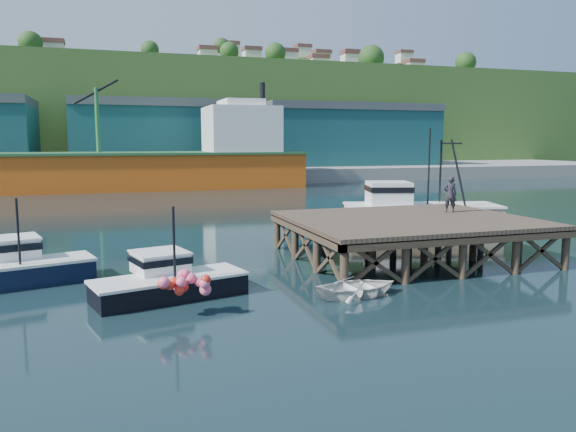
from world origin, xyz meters
name	(u,v)px	position (x,y,z in m)	size (l,w,h in m)	color
ground	(309,265)	(0.00, 0.00, 0.00)	(300.00, 300.00, 0.00)	black
wharf	(411,222)	(5.50, -0.19, 1.94)	(12.00, 10.00, 2.62)	brown
far_quay	(164,171)	(0.00, 70.00, 1.00)	(160.00, 40.00, 2.00)	gray
warehouse_mid	(166,138)	(0.00, 65.00, 6.50)	(28.00, 16.00, 9.00)	#184F4D
warehouse_right	(342,138)	(30.00, 65.00, 6.50)	(30.00, 16.00, 9.00)	#184F4D
cargo_ship	(112,163)	(-8.46, 48.00, 3.31)	(55.50, 10.00, 13.75)	#DA5914
hillside	(148,118)	(0.00, 100.00, 11.00)	(220.00, 50.00, 22.00)	#2D511E
boat_navy	(18,266)	(-13.10, 0.48, 0.76)	(6.37, 4.10, 3.76)	black
boat_black	(167,280)	(-7.24, -3.57, 0.67)	(6.25, 5.18, 3.65)	black
trawler	(419,209)	(10.87, 7.91, 1.43)	(10.95, 6.34, 6.92)	beige
dinghy	(358,287)	(-0.09, -5.80, 0.35)	(2.43, 3.41, 0.71)	silver
dockworker	(450,194)	(8.79, 1.27, 3.13)	(0.73, 0.48, 2.01)	black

